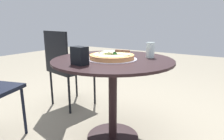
% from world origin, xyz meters
% --- Properties ---
extents(ground_plane, '(10.00, 10.00, 0.00)m').
position_xyz_m(ground_plane, '(0.00, 0.00, 0.00)').
color(ground_plane, gray).
extents(patio_table, '(0.93, 0.93, 0.68)m').
position_xyz_m(patio_table, '(0.00, 0.00, 0.53)').
color(patio_table, black).
rests_on(patio_table, ground).
extents(pizza_on_tray, '(0.38, 0.38, 0.06)m').
position_xyz_m(pizza_on_tray, '(-0.00, 0.01, 0.70)').
color(pizza_on_tray, silver).
rests_on(pizza_on_tray, patio_table).
extents(pizza_server, '(0.22, 0.10, 0.02)m').
position_xyz_m(pizza_server, '(-0.03, -0.00, 0.74)').
color(pizza_server, silver).
rests_on(pizza_server, pizza_on_tray).
extents(drinking_cup, '(0.07, 0.07, 0.12)m').
position_xyz_m(drinking_cup, '(-0.22, -0.21, 0.74)').
color(drinking_cup, silver).
rests_on(drinking_cup, patio_table).
extents(napkin_dispenser, '(0.11, 0.08, 0.12)m').
position_xyz_m(napkin_dispenser, '(0.07, 0.30, 0.74)').
color(napkin_dispenser, black).
rests_on(napkin_dispenser, patio_table).
extents(patio_chair_near, '(0.48, 0.48, 0.87)m').
position_xyz_m(patio_chair_near, '(0.79, -0.26, 0.50)').
color(patio_chair_near, black).
rests_on(patio_chair_near, ground).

